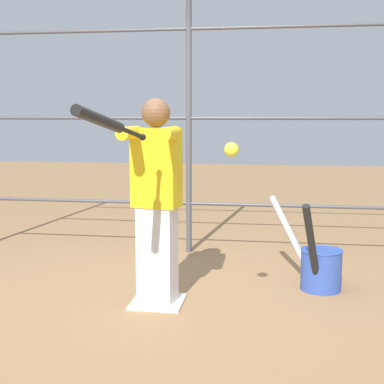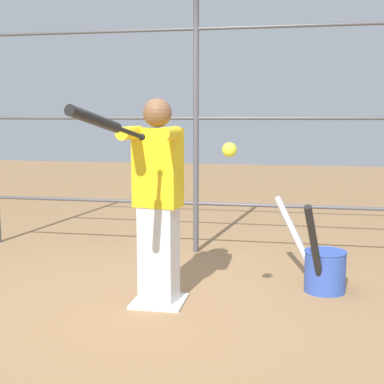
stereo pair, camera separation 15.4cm
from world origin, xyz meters
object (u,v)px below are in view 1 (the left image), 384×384
object	(u,v)px
softball_in_flight	(232,150)
bat_bucket	(319,266)
baseball_bat_swinging	(106,122)
batter	(156,195)

from	to	relation	value
softball_in_flight	bat_bucket	world-z (taller)	softball_in_flight
baseball_bat_swinging	bat_bucket	size ratio (longest dim) A/B	0.89
batter	softball_in_flight	xyz separation A→B (m)	(-0.61, 0.48, 0.38)
batter	baseball_bat_swinging	world-z (taller)	batter
batter	baseball_bat_swinging	xyz separation A→B (m)	(0.10, 0.90, 0.56)
baseball_bat_swinging	bat_bucket	xyz separation A→B (m)	(-1.37, -1.44, -1.22)
batter	softball_in_flight	distance (m)	0.86
baseball_bat_swinging	softball_in_flight	bearing A→B (deg)	-149.09
softball_in_flight	bat_bucket	xyz separation A→B (m)	(-0.67, -1.02, -1.04)
softball_in_flight	batter	bearing A→B (deg)	-38.59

